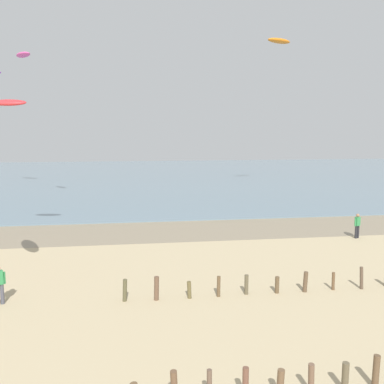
% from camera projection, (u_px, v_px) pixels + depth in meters
% --- Properties ---
extents(wet_sand_strip, '(120.00, 6.72, 0.01)m').
position_uv_depth(wet_sand_strip, '(147.00, 232.00, 31.65)').
color(wet_sand_strip, gray).
rests_on(wet_sand_strip, ground).
extents(sea, '(160.00, 70.00, 0.10)m').
position_uv_depth(sea, '(137.00, 177.00, 69.23)').
color(sea, slate).
rests_on(sea, ground).
extents(groyne_near, '(11.92, 0.32, 1.04)m').
position_uv_depth(groyne_near, '(342.00, 378.00, 12.20)').
color(groyne_near, brown).
rests_on(groyne_near, ground).
extents(groyne_mid, '(15.24, 0.38, 1.06)m').
position_uv_depth(groyne_mid, '(292.00, 282.00, 19.79)').
color(groyne_mid, brown).
rests_on(groyne_mid, ground).
extents(person_left_flank, '(0.53, 0.35, 1.71)m').
position_uv_depth(person_left_flank, '(357.00, 225.00, 29.69)').
color(person_left_flank, '#232328').
rests_on(person_left_flank, ground).
extents(kite_aloft_0, '(2.14, 2.57, 0.55)m').
position_uv_depth(kite_aloft_0, '(23.00, 55.00, 39.30)').
color(kite_aloft_0, '#E54C99').
extents(kite_aloft_2, '(3.53, 2.45, 0.59)m').
position_uv_depth(kite_aloft_2, '(279.00, 41.00, 49.65)').
color(kite_aloft_2, orange).
extents(kite_aloft_3, '(2.38, 1.15, 0.58)m').
position_uv_depth(kite_aloft_3, '(8.00, 103.00, 26.99)').
color(kite_aloft_3, red).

